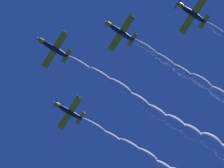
{
  "coord_description": "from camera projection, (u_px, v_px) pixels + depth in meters",
  "views": [
    {
      "loc": [
        -20.58,
        24.95,
        1.9
      ],
      "look_at": [
        -7.3,
        -7.94,
        90.57
      ],
      "focal_mm": 70.62,
      "sensor_mm": 36.0,
      "label": 1
    }
  ],
  "objects": [
    {
      "name": "airplane_right_wingman",
      "position": [
        68.0,
        111.0,
        98.47
      ],
      "size": [
        7.77,
        7.44,
        2.76
      ],
      "color": "#232328"
    },
    {
      "name": "smoke_trail_lead",
      "position": [
        196.0,
        134.0,
        99.4
      ],
      "size": [
        31.5,
        43.01,
        3.95
      ],
      "color": "white"
    },
    {
      "name": "airplane_slot_tail",
      "position": [
        191.0,
        13.0,
        88.9
      ],
      "size": [
        7.81,
        7.47,
        2.69
      ],
      "color": "#232328"
    },
    {
      "name": "airplane_lead",
      "position": [
        53.0,
        48.0,
        91.77
      ],
      "size": [
        7.75,
        7.46,
        2.79
      ],
      "color": "#232328"
    },
    {
      "name": "airplane_left_wingman",
      "position": [
        120.0,
        32.0,
        92.57
      ],
      "size": [
        7.83,
        7.46,
        2.66
      ],
      "color": "#232328"
    }
  ]
}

